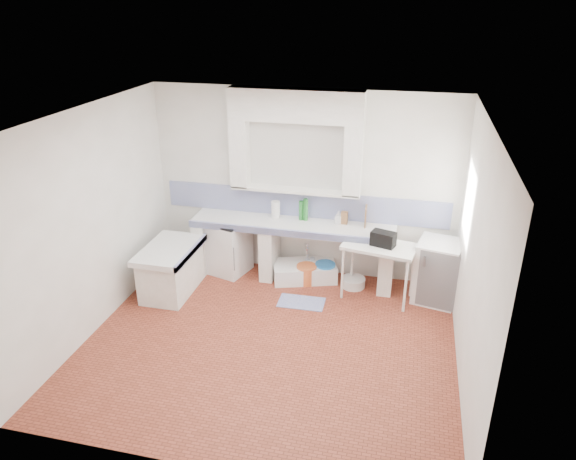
% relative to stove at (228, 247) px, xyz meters
% --- Properties ---
extents(floor, '(4.50, 4.50, 0.00)m').
position_rel_stove_xyz_m(floor, '(1.11, -1.68, -0.41)').
color(floor, brown).
rests_on(floor, ground).
extents(ceiling, '(4.50, 4.50, 0.00)m').
position_rel_stove_xyz_m(ceiling, '(1.11, -1.68, 2.39)').
color(ceiling, white).
rests_on(ceiling, ground).
extents(wall_back, '(4.50, 0.00, 4.50)m').
position_rel_stove_xyz_m(wall_back, '(1.11, 0.32, 0.99)').
color(wall_back, white).
rests_on(wall_back, ground).
extents(wall_front, '(4.50, 0.00, 4.50)m').
position_rel_stove_xyz_m(wall_front, '(1.11, -3.68, 0.99)').
color(wall_front, white).
rests_on(wall_front, ground).
extents(wall_left, '(0.00, 4.50, 4.50)m').
position_rel_stove_xyz_m(wall_left, '(-1.14, -1.68, 0.99)').
color(wall_left, white).
rests_on(wall_left, ground).
extents(wall_right, '(0.00, 4.50, 4.50)m').
position_rel_stove_xyz_m(wall_right, '(3.36, -1.68, 0.99)').
color(wall_right, white).
rests_on(wall_right, ground).
extents(alcove_mass, '(1.90, 0.25, 0.45)m').
position_rel_stove_xyz_m(alcove_mass, '(1.01, 0.19, 2.17)').
color(alcove_mass, white).
rests_on(alcove_mass, ground).
extents(window_frame, '(0.35, 0.86, 1.06)m').
position_rel_stove_xyz_m(window_frame, '(3.54, -0.48, 1.19)').
color(window_frame, '#3D2513').
rests_on(window_frame, ground).
extents(lace_valance, '(0.01, 0.84, 0.24)m').
position_rel_stove_xyz_m(lace_valance, '(3.39, -0.48, 1.57)').
color(lace_valance, white).
rests_on(lace_valance, ground).
extents(counter_slab, '(3.00, 0.60, 0.08)m').
position_rel_stove_xyz_m(counter_slab, '(1.01, 0.02, 0.45)').
color(counter_slab, white).
rests_on(counter_slab, ground).
extents(counter_lip, '(3.00, 0.04, 0.10)m').
position_rel_stove_xyz_m(counter_lip, '(1.01, -0.26, 0.45)').
color(counter_lip, navy).
rests_on(counter_lip, ground).
extents(counter_pier_left, '(0.20, 0.55, 0.82)m').
position_rel_stove_xyz_m(counter_pier_left, '(-0.39, 0.02, 0.00)').
color(counter_pier_left, white).
rests_on(counter_pier_left, ground).
extents(counter_pier_mid, '(0.20, 0.55, 0.82)m').
position_rel_stove_xyz_m(counter_pier_mid, '(0.66, 0.02, 0.00)').
color(counter_pier_mid, white).
rests_on(counter_pier_mid, ground).
extents(counter_pier_right, '(0.20, 0.55, 0.82)m').
position_rel_stove_xyz_m(counter_pier_right, '(2.41, 0.02, 0.00)').
color(counter_pier_right, white).
rests_on(counter_pier_right, ground).
extents(peninsula_top, '(0.70, 1.10, 0.08)m').
position_rel_stove_xyz_m(peninsula_top, '(-0.59, -0.78, 0.25)').
color(peninsula_top, white).
rests_on(peninsula_top, ground).
extents(peninsula_base, '(0.60, 1.00, 0.62)m').
position_rel_stove_xyz_m(peninsula_base, '(-0.59, -0.78, -0.10)').
color(peninsula_base, white).
rests_on(peninsula_base, ground).
extents(peninsula_lip, '(0.04, 1.10, 0.10)m').
position_rel_stove_xyz_m(peninsula_lip, '(-0.26, -0.78, 0.25)').
color(peninsula_lip, navy).
rests_on(peninsula_lip, ground).
extents(backsplash, '(4.27, 0.03, 0.40)m').
position_rel_stove_xyz_m(backsplash, '(1.11, 0.30, 0.69)').
color(backsplash, navy).
rests_on(backsplash, ground).
extents(stove, '(0.71, 0.69, 0.82)m').
position_rel_stove_xyz_m(stove, '(0.00, 0.00, 0.00)').
color(stove, white).
rests_on(stove, ground).
extents(sink, '(1.05, 0.77, 0.22)m').
position_rel_stove_xyz_m(sink, '(1.21, 0.01, -0.30)').
color(sink, white).
rests_on(sink, ground).
extents(side_table, '(1.07, 0.72, 0.04)m').
position_rel_stove_xyz_m(side_table, '(2.31, -0.27, 0.00)').
color(side_table, white).
rests_on(side_table, ground).
extents(fridge, '(0.68, 0.68, 0.89)m').
position_rel_stove_xyz_m(fridge, '(3.12, -0.14, 0.04)').
color(fridge, white).
rests_on(fridge, ground).
extents(bucket_red, '(0.32, 0.32, 0.25)m').
position_rel_stove_xyz_m(bucket_red, '(0.93, -0.07, -0.28)').
color(bucket_red, '#A80804').
rests_on(bucket_red, ground).
extents(bucket_orange, '(0.37, 0.37, 0.28)m').
position_rel_stove_xyz_m(bucket_orange, '(1.26, -0.09, -0.27)').
color(bucket_orange, orange).
rests_on(bucket_orange, ground).
extents(bucket_blue, '(0.33, 0.33, 0.28)m').
position_rel_stove_xyz_m(bucket_blue, '(1.52, 0.03, -0.27)').
color(bucket_blue, '#2478C6').
rests_on(bucket_blue, ground).
extents(basin_white, '(0.44, 0.44, 0.14)m').
position_rel_stove_xyz_m(basin_white, '(1.96, -0.05, -0.34)').
color(basin_white, white).
rests_on(basin_white, ground).
extents(water_bottle_a, '(0.09, 0.09, 0.26)m').
position_rel_stove_xyz_m(water_bottle_a, '(1.22, 0.14, -0.28)').
color(water_bottle_a, silver).
rests_on(water_bottle_a, ground).
extents(water_bottle_b, '(0.09, 0.09, 0.28)m').
position_rel_stove_xyz_m(water_bottle_b, '(1.30, 0.17, -0.27)').
color(water_bottle_b, silver).
rests_on(water_bottle_b, ground).
extents(black_bag, '(0.36, 0.27, 0.20)m').
position_rel_stove_xyz_m(black_bag, '(2.35, -0.28, 0.51)').
color(black_bag, black).
rests_on(black_bag, side_table).
extents(green_bottle_a, '(0.07, 0.07, 0.29)m').
position_rel_stove_xyz_m(green_bottle_a, '(1.11, 0.17, 0.64)').
color(green_bottle_a, '#1F6F27').
rests_on(green_bottle_a, counter_slab).
extents(green_bottle_b, '(0.09, 0.09, 0.33)m').
position_rel_stove_xyz_m(green_bottle_b, '(1.18, 0.17, 0.66)').
color(green_bottle_b, '#1F6F27').
rests_on(green_bottle_b, counter_slab).
extents(knife_block, '(0.10, 0.08, 0.19)m').
position_rel_stove_xyz_m(knife_block, '(1.76, 0.17, 0.59)').
color(knife_block, brown).
rests_on(knife_block, counter_slab).
extents(cutting_board, '(0.03, 0.22, 0.29)m').
position_rel_stove_xyz_m(cutting_board, '(2.06, 0.17, 0.64)').
color(cutting_board, brown).
rests_on(cutting_board, counter_slab).
extents(paper_towel, '(0.14, 0.14, 0.26)m').
position_rel_stove_xyz_m(paper_towel, '(0.72, 0.17, 0.62)').
color(paper_towel, white).
rests_on(paper_towel, counter_slab).
extents(soap_bottle, '(0.10, 0.10, 0.19)m').
position_rel_stove_xyz_m(soap_bottle, '(1.67, 0.16, 0.59)').
color(soap_bottle, white).
rests_on(soap_bottle, counter_slab).
extents(rug, '(0.65, 0.38, 0.01)m').
position_rel_stove_xyz_m(rug, '(1.31, -0.68, -0.40)').
color(rug, '#2B3791').
rests_on(rug, ground).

